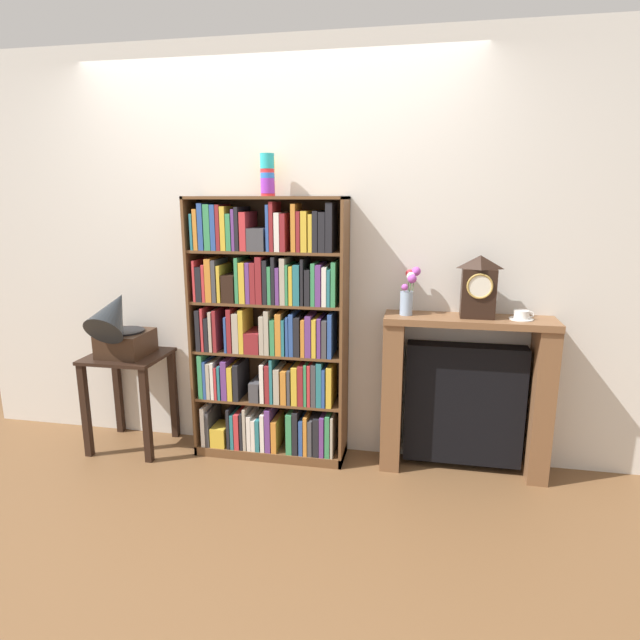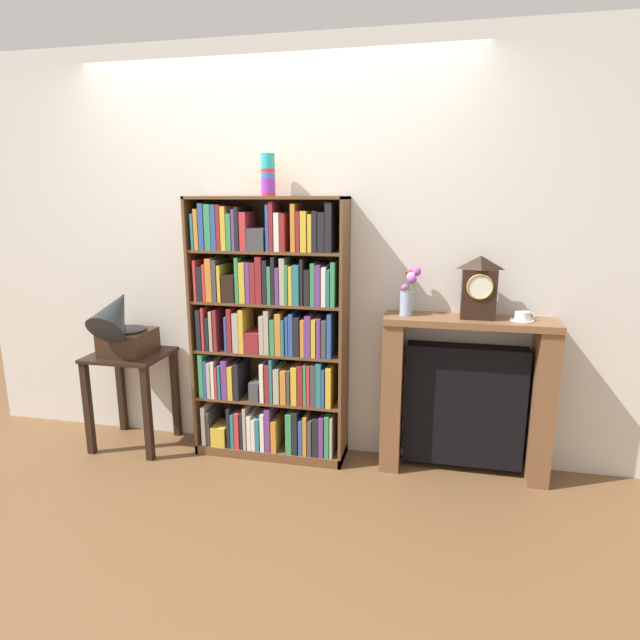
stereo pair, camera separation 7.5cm
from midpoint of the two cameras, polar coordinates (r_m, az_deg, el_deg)
ground_plane at (r=3.58m, az=-5.08°, el=-14.88°), size 7.64×6.40×0.02m
wall_back at (r=3.42m, az=-1.93°, el=6.97°), size 4.64×0.08×2.60m
bookshelf at (r=3.37m, az=-4.79°, el=-1.63°), size 0.98×0.28×1.67m
cup_stack at (r=3.30m, az=-4.94°, el=15.31°), size 0.09×0.09×0.25m
side_table_left at (r=3.79m, az=-19.12°, el=-5.94°), size 0.49×0.44×0.65m
gramophone at (r=3.63m, az=-20.11°, el=-0.52°), size 0.29×0.47×0.50m
fireplace_mantel at (r=3.37m, az=15.94°, el=-7.98°), size 0.99×0.27×0.98m
mantel_clock at (r=3.17m, az=17.42°, el=3.37°), size 0.19×0.12×0.36m
flower_vase at (r=3.19m, az=10.21°, el=3.03°), size 0.12×0.14×0.28m
teacup_with_saucer at (r=3.24m, az=21.60°, el=0.35°), size 0.14×0.14×0.05m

